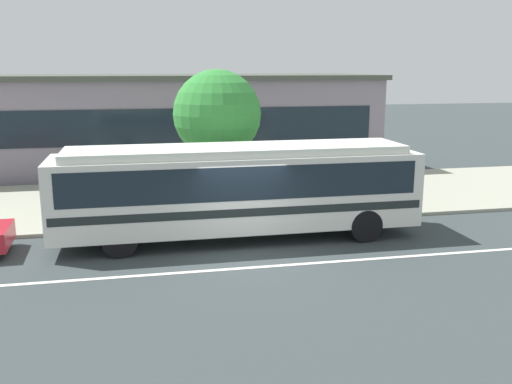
% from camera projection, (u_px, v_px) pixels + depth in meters
% --- Properties ---
extents(ground_plane, '(120.00, 120.00, 0.00)m').
position_uv_depth(ground_plane, '(248.00, 258.00, 15.86)').
color(ground_plane, '#333B3D').
extents(sidewalk_slab, '(60.00, 8.00, 0.12)m').
position_uv_depth(sidewalk_slab, '(213.00, 198.00, 22.72)').
color(sidewalk_slab, '#9A9B88').
rests_on(sidewalk_slab, ground_plane).
extents(lane_stripe_center, '(56.00, 0.16, 0.01)m').
position_uv_depth(lane_stripe_center, '(253.00, 267.00, 15.09)').
color(lane_stripe_center, silver).
rests_on(lane_stripe_center, ground_plane).
extents(transit_bus, '(11.02, 2.48, 2.88)m').
position_uv_depth(transit_bus, '(238.00, 186.00, 17.27)').
color(transit_bus, silver).
rests_on(transit_bus, ground_plane).
extents(pedestrian_waiting_near_sign, '(0.47, 0.47, 1.75)m').
position_uv_depth(pedestrian_waiting_near_sign, '(345.00, 185.00, 19.92)').
color(pedestrian_waiting_near_sign, '#7F5C61').
rests_on(pedestrian_waiting_near_sign, sidewalk_slab).
extents(pedestrian_walking_along_curb, '(0.48, 0.48, 1.69)m').
position_uv_depth(pedestrian_walking_along_curb, '(176.00, 193.00, 18.91)').
color(pedestrian_walking_along_curb, '#66654F').
rests_on(pedestrian_walking_along_curb, sidewalk_slab).
extents(pedestrian_standing_by_tree, '(0.45, 0.45, 1.68)m').
position_uv_depth(pedestrian_standing_by_tree, '(90.00, 191.00, 19.14)').
color(pedestrian_standing_by_tree, '#3C3B2F').
rests_on(pedestrian_standing_by_tree, sidewalk_slab).
extents(bus_stop_sign, '(0.11, 0.44, 2.46)m').
position_uv_depth(bus_stop_sign, '(360.00, 169.00, 19.93)').
color(bus_stop_sign, gray).
rests_on(bus_stop_sign, sidewalk_slab).
extents(street_tree_near_stop, '(3.14, 3.14, 5.01)m').
position_uv_depth(street_tree_near_stop, '(217.00, 114.00, 20.26)').
color(street_tree_near_stop, brown).
rests_on(street_tree_near_stop, sidewalk_slab).
extents(station_building, '(21.47, 7.37, 4.80)m').
position_uv_depth(station_building, '(167.00, 122.00, 29.50)').
color(station_building, gray).
rests_on(station_building, ground_plane).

